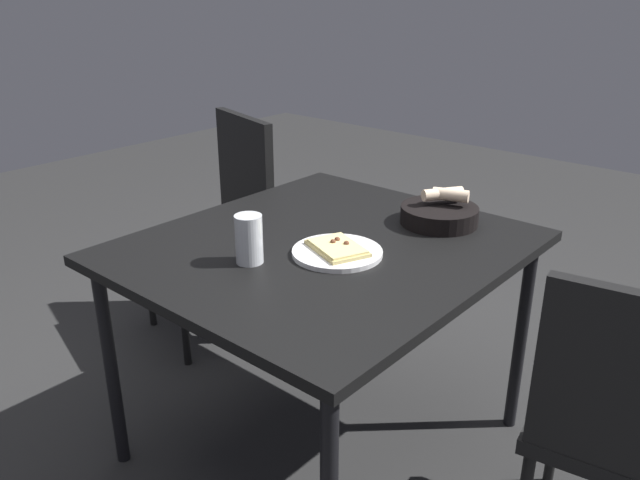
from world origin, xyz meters
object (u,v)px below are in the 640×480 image
at_px(chair_near, 633,420).
at_px(chair_far, 223,216).
at_px(pizza_plate, 337,251).
at_px(bread_basket, 439,213).
at_px(dining_table, 324,261).
at_px(beer_glass, 249,241).

bearing_deg(chair_near, chair_far, -98.36).
xyz_separation_m(pizza_plate, chair_near, (-0.10, 0.79, -0.23)).
bearing_deg(bread_basket, chair_near, 67.31).
distance_m(chair_near, chair_far, 1.71).
height_order(dining_table, chair_far, chair_far).
distance_m(pizza_plate, chair_near, 0.83).
xyz_separation_m(pizza_plate, bread_basket, (-0.40, 0.08, 0.02)).
distance_m(bread_basket, beer_glass, 0.64).
bearing_deg(beer_glass, chair_near, 107.61).
bearing_deg(dining_table, bread_basket, 154.86).
height_order(beer_glass, chair_far, chair_far).
bearing_deg(dining_table, beer_glass, -15.33).
xyz_separation_m(dining_table, chair_far, (-0.31, -0.82, -0.14)).
relative_size(pizza_plate, chair_near, 0.29).
xyz_separation_m(beer_glass, chair_near, (-0.30, 0.94, -0.28)).
distance_m(bread_basket, chair_near, 0.80).
relative_size(pizza_plate, bread_basket, 1.05).
height_order(pizza_plate, chair_near, chair_near).
bearing_deg(dining_table, chair_far, -110.79).
height_order(bread_basket, chair_near, chair_near).
bearing_deg(bread_basket, dining_table, -25.14).
xyz_separation_m(pizza_plate, chair_far, (-0.35, -0.90, -0.21)).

